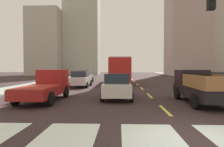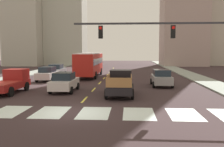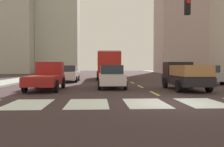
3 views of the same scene
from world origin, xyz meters
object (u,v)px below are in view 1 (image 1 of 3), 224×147
sedan_far (221,82)px  sedan_near_right (81,79)px  pickup_stakebed (199,87)px  pickup_dark (47,86)px  sedan_mid (85,76)px  city_bus (120,69)px  sedan_near_left (117,86)px

sedan_far → sedan_near_right: bearing=162.3°
pickup_stakebed → sedan_far: size_ratio=1.18×
sedan_far → pickup_dark: bearing=-162.0°
sedan_far → sedan_mid: 16.66m
city_bus → sedan_far: 12.62m
pickup_dark → sedan_near_left: bearing=11.3°
city_bus → pickup_stakebed: bearing=-72.4°
sedan_far → sedan_near_left: (-9.05, -4.15, 0.00)m
pickup_dark → city_bus: city_bus is taller
pickup_stakebed → sedan_near_right: 12.91m
pickup_dark → sedan_near_left: 4.65m
sedan_far → sedan_mid: (-13.70, 9.48, 0.00)m
pickup_stakebed → sedan_far: 6.77m
city_bus → sedan_near_left: 13.14m
pickup_stakebed → city_bus: city_bus is taller
city_bus → sedan_mid: 5.01m
pickup_stakebed → pickup_dark: bearing=177.2°
city_bus → sedan_near_right: bearing=-130.4°
sedan_near_left → sedan_mid: same height
sedan_near_left → pickup_dark: bearing=-173.1°
pickup_dark → sedan_far: size_ratio=1.18×
pickup_stakebed → city_bus: (-4.80, 14.36, 1.02)m
sedan_mid → pickup_stakebed: bearing=-54.5°
city_bus → sedan_mid: size_ratio=2.45×
sedan_near_right → sedan_far: bearing=-13.4°
pickup_dark → sedan_near_right: pickup_dark is taller
pickup_dark → sedan_near_left: pickup_dark is taller
sedan_near_right → city_bus: bearing=53.0°
city_bus → sedan_near_right: 6.81m
pickup_stakebed → sedan_near_right: bearing=135.1°
pickup_dark → sedan_near_right: 8.66m
pickup_stakebed → city_bus: bearing=108.9°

